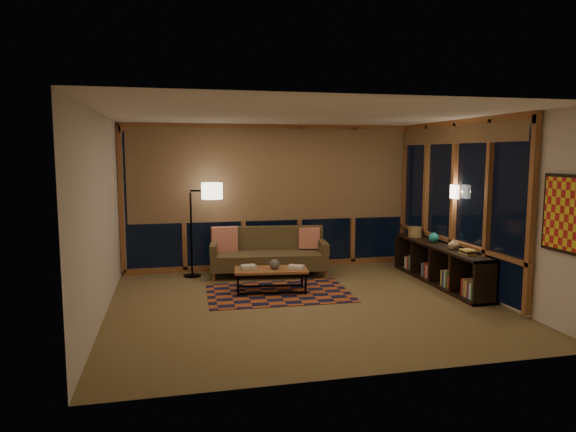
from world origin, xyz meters
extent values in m
cube|color=olive|center=(0.00, 0.00, 0.00)|extent=(5.50, 5.00, 0.01)
cube|color=white|center=(0.00, 0.00, 2.70)|extent=(5.50, 5.00, 0.01)
cube|color=silver|center=(0.00, 2.50, 1.35)|extent=(5.50, 0.01, 2.70)
cube|color=silver|center=(0.00, -2.50, 1.35)|extent=(5.50, 0.01, 2.70)
cube|color=silver|center=(-2.75, 0.00, 1.35)|extent=(0.01, 5.00, 2.70)
cube|color=silver|center=(2.75, 0.00, 1.35)|extent=(0.01, 5.00, 2.70)
cube|color=#A6491F|center=(-0.25, 0.63, 0.01)|extent=(2.24, 1.54, 0.01)
sphere|color=black|center=(-0.30, 0.68, 0.46)|extent=(0.21, 0.21, 0.16)
cylinder|color=#A18350|center=(2.47, 1.48, 0.75)|extent=(0.30, 0.30, 0.18)
sphere|color=teal|center=(2.49, 0.83, 0.74)|extent=(0.22, 0.22, 0.17)
imported|color=tan|center=(2.49, 0.20, 0.75)|extent=(0.21, 0.21, 0.18)
camera|label=1|loc=(-1.84, -6.99, 2.16)|focal=32.00mm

